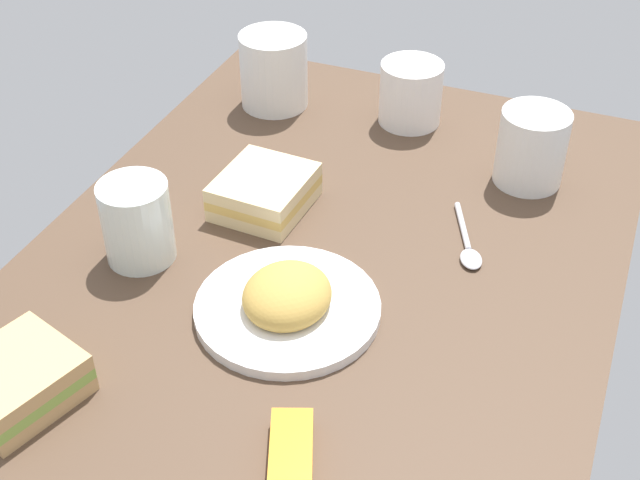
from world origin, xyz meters
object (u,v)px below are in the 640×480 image
Objects in this scene: spoon at (468,246)px; snack_bar at (290,479)px; coffee_mug_spare at (532,146)px; sandwich_side at (17,381)px; sandwich_main at (264,192)px; coffee_mug_milky at (274,69)px; coffee_mug_black at (411,92)px; plate_of_food at (286,302)px; glass_of_milk at (138,225)px.

spoon is 0.87× the size of snack_bar.
coffee_mug_spare reaches higher than sandwich_side.
sandwich_side is at bearing -12.99° from sandwich_main.
coffee_mug_milky is 59.60cm from sandwich_side.
sandwich_side is at bearing 1.01° from coffee_mug_milky.
coffee_mug_black is 20.02cm from coffee_mug_spare.
plate_of_food is 42.30cm from coffee_mug_black.
coffee_mug_milky is 37.22cm from glass_of_milk.
coffee_mug_spare is (6.11, 37.35, -0.45)cm from coffee_mug_milky.
coffee_mug_milky reaches higher than snack_bar.
sandwich_side is at bearing -111.00° from snack_bar.
coffee_mug_black is 1.00× the size of coffee_mug_spare.
coffee_mug_black is at bearing 97.29° from coffee_mug_milky.
coffee_mug_black is at bearing -149.50° from spoon.
snack_bar is (59.28, 28.08, -4.38)cm from coffee_mug_milky.
spoon is at bearing -11.74° from coffee_mug_spare.
coffee_mug_spare reaches higher than glass_of_milk.
plate_of_food is 1.79× the size of coffee_mug_spare.
coffee_mug_milky is at bearing -82.71° from coffee_mug_black.
glass_of_milk is at bearing -66.23° from spoon.
glass_of_milk is 0.69× the size of snack_bar.
coffee_mug_milky is at bearing -176.13° from snack_bar.
coffee_mug_milky is at bearing -123.48° from spoon.
glass_of_milk is (13.60, -8.84, 2.04)cm from sandwich_main.
coffee_mug_black is 0.94× the size of coffee_mug_milky.
coffee_mug_milky reaches higher than coffee_mug_spare.
coffee_mug_black reaches higher than plate_of_food.
sandwich_side is at bearing 1.45° from glass_of_milk.
coffee_mug_spare is at bearing 80.70° from coffee_mug_milky.
sandwich_main is 0.90× the size of sandwich_side.
plate_of_food is 44.29cm from coffee_mug_milky.
glass_of_milk is at bearing -49.86° from coffee_mug_spare.
coffee_mug_milky reaches higher than glass_of_milk.
coffee_mug_milky is (2.46, -19.27, 0.94)cm from coffee_mug_black.
coffee_mug_spare is 0.83× the size of sandwich_side.
glass_of_milk is at bearing -178.55° from sandwich_side.
sandwich_main is at bearing -58.03° from coffee_mug_spare.
spoon is (16.35, -3.40, -4.55)cm from coffee_mug_spare.
glass_of_milk is 35.48cm from snack_bar.
glass_of_milk reaches higher than coffee_mug_black.
snack_bar is (53.16, -9.28, -3.93)cm from coffee_mug_spare.
sandwich_side reaches higher than spoon.
plate_of_food is 19.06cm from glass_of_milk.
sandwich_main is at bearing -87.35° from spoon.
coffee_mug_milky is 25.58cm from sandwich_main.
coffee_mug_spare reaches higher than coffee_mug_black.
plate_of_food is at bearing 31.41° from sandwich_main.
sandwich_side is 49.58cm from spoon.
coffee_mug_milky is at bearing -179.25° from glass_of_milk.
sandwich_main is at bearing -173.76° from snack_bar.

